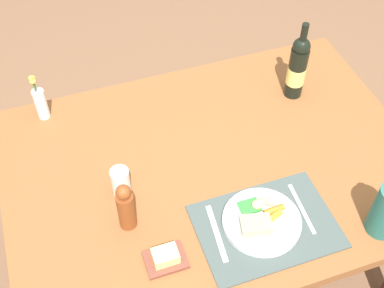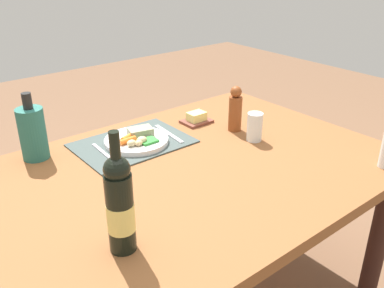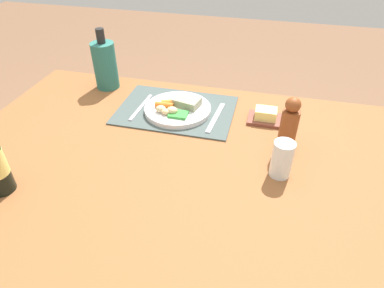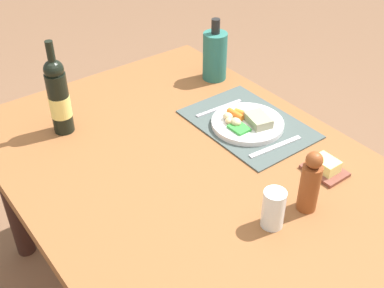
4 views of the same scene
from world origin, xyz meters
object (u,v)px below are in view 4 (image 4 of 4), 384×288
at_px(butter_dish, 325,167).
at_px(cooler_bottle, 215,55).
at_px(knife, 219,108).
at_px(water_tumbler, 273,211).
at_px(pepper_mill, 310,183).
at_px(wine_bottle, 59,97).
at_px(dining_table, 193,186).
at_px(fork, 275,147).
at_px(dinner_plate, 247,123).

xyz_separation_m(butter_dish, cooler_bottle, (0.70, -0.12, 0.09)).
xyz_separation_m(knife, cooler_bottle, (0.21, -0.15, 0.10)).
bearing_deg(water_tumbler, pepper_mill, -95.14).
bearing_deg(pepper_mill, wine_bottle, 26.11).
distance_m(dining_table, knife, 0.37).
distance_m(dining_table, butter_dish, 0.44).
relative_size(dining_table, wine_bottle, 4.38).
bearing_deg(fork, dining_table, 76.37).
bearing_deg(knife, butter_dish, -173.07).
xyz_separation_m(dinner_plate, butter_dish, (-0.34, -0.03, -0.00)).
xyz_separation_m(fork, wine_bottle, (0.54, 0.53, 0.13)).
distance_m(cooler_bottle, pepper_mill, 0.83).
xyz_separation_m(dinner_plate, fork, (-0.15, 0.01, -0.01)).
distance_m(dining_table, pepper_mill, 0.43).
bearing_deg(fork, pepper_mill, 157.95).
height_order(dinner_plate, knife, dinner_plate).
distance_m(dinner_plate, water_tumbler, 0.49).
bearing_deg(wine_bottle, dinner_plate, -125.57).
bearing_deg(knife, dining_table, 129.73).
distance_m(water_tumbler, pepper_mill, 0.14).
bearing_deg(knife, cooler_bottle, -31.59).
xyz_separation_m(knife, water_tumbler, (-0.56, 0.27, 0.04)).
bearing_deg(fork, cooler_bottle, -11.08).
bearing_deg(cooler_bottle, pepper_mill, 159.80).
height_order(knife, pepper_mill, pepper_mill).
bearing_deg(wine_bottle, dining_table, -150.83).
xyz_separation_m(fork, pepper_mill, (-0.26, 0.14, 0.09)).
height_order(dining_table, pepper_mill, pepper_mill).
distance_m(pepper_mill, wine_bottle, 0.89).
relative_size(fork, pepper_mill, 1.07).
relative_size(dinner_plate, wine_bottle, 0.76).
bearing_deg(knife, dinner_plate, -174.91).
xyz_separation_m(butter_dish, wine_bottle, (0.72, 0.56, 0.12)).
relative_size(dining_table, fork, 6.97).
height_order(fork, water_tumbler, water_tumbler).
bearing_deg(cooler_bottle, fork, 163.67).
bearing_deg(dining_table, cooler_bottle, -45.63).
xyz_separation_m(water_tumbler, pepper_mill, (-0.01, -0.13, 0.04)).
bearing_deg(dinner_plate, butter_dish, -175.47).
height_order(butter_dish, pepper_mill, pepper_mill).
bearing_deg(wine_bottle, cooler_bottle, -91.55).
relative_size(knife, butter_dish, 1.59).
bearing_deg(butter_dish, pepper_mill, 114.01).
bearing_deg(butter_dish, water_tumbler, 102.19).
xyz_separation_m(dining_table, pepper_mill, (-0.36, -0.15, 0.18)).
distance_m(butter_dish, pepper_mill, 0.20).
bearing_deg(fork, dinner_plate, 1.72).
relative_size(butter_dish, wine_bottle, 0.38).
xyz_separation_m(fork, butter_dish, (-0.19, -0.04, 0.01)).
bearing_deg(dining_table, pepper_mill, -157.91).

